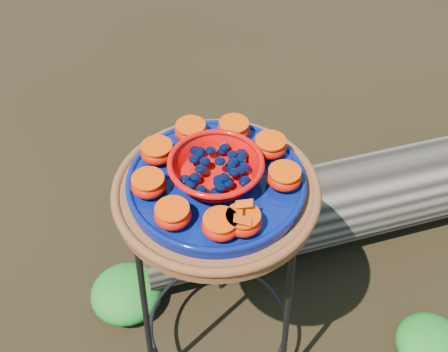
{
  "coord_description": "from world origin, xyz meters",
  "views": [
    {
      "loc": [
        0.04,
        -0.83,
        1.64
      ],
      "look_at": [
        0.02,
        0.0,
        0.77
      ],
      "focal_mm": 45.0,
      "sensor_mm": 36.0,
      "label": 1
    }
  ],
  "objects_px": {
    "plant_stand": "(218,285)",
    "terracotta_saucer": "(216,193)",
    "red_bowl": "(216,171)",
    "driftwood_log": "(359,197)",
    "cobalt_plate": "(216,183)"
  },
  "relations": [
    {
      "from": "red_bowl",
      "to": "driftwood_log",
      "type": "distance_m",
      "value": 0.95
    },
    {
      "from": "plant_stand",
      "to": "cobalt_plate",
      "type": "height_order",
      "value": "cobalt_plate"
    },
    {
      "from": "plant_stand",
      "to": "driftwood_log",
      "type": "height_order",
      "value": "plant_stand"
    },
    {
      "from": "plant_stand",
      "to": "red_bowl",
      "type": "relative_size",
      "value": 3.63
    },
    {
      "from": "cobalt_plate",
      "to": "driftwood_log",
      "type": "distance_m",
      "value": 0.93
    },
    {
      "from": "plant_stand",
      "to": "red_bowl",
      "type": "height_order",
      "value": "red_bowl"
    },
    {
      "from": "plant_stand",
      "to": "red_bowl",
      "type": "xyz_separation_m",
      "value": [
        0.0,
        0.0,
        0.44
      ]
    },
    {
      "from": "plant_stand",
      "to": "terracotta_saucer",
      "type": "bearing_deg",
      "value": 0.0
    },
    {
      "from": "red_bowl",
      "to": "driftwood_log",
      "type": "relative_size",
      "value": 0.12
    },
    {
      "from": "terracotta_saucer",
      "to": "red_bowl",
      "type": "xyz_separation_m",
      "value": [
        0.0,
        0.0,
        0.07
      ]
    },
    {
      "from": "driftwood_log",
      "to": "plant_stand",
      "type": "bearing_deg",
      "value": -133.15
    },
    {
      "from": "cobalt_plate",
      "to": "red_bowl",
      "type": "xyz_separation_m",
      "value": [
        0.0,
        0.0,
        0.04
      ]
    },
    {
      "from": "terracotta_saucer",
      "to": "cobalt_plate",
      "type": "relative_size",
      "value": 1.17
    },
    {
      "from": "cobalt_plate",
      "to": "red_bowl",
      "type": "distance_m",
      "value": 0.04
    },
    {
      "from": "cobalt_plate",
      "to": "red_bowl",
      "type": "height_order",
      "value": "red_bowl"
    }
  ]
}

